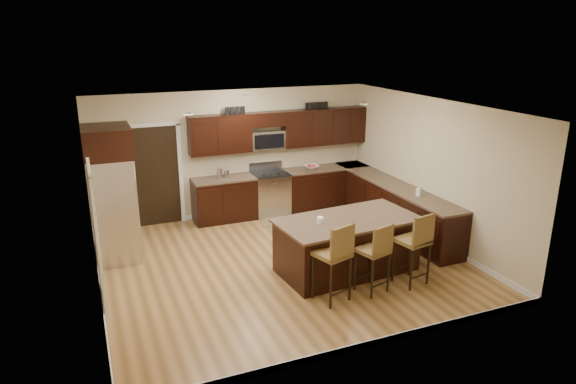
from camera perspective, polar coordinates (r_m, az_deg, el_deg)
name	(u,v)px	position (r m, az deg, el deg)	size (l,w,h in m)	color
floor	(283,263)	(9.01, -0.58, -7.85)	(6.00, 6.00, 0.00)	#A37640
ceiling	(282,107)	(8.22, -0.64, 9.42)	(6.00, 6.00, 0.00)	silver
wall_back	(235,154)	(11.03, -5.93, 4.28)	(6.00, 6.00, 0.00)	#C9B891
wall_left	(91,212)	(7.97, -21.09, -2.05)	(5.50, 5.50, 0.00)	#C9B891
wall_right	(431,171)	(9.98, 15.61, 2.30)	(5.50, 5.50, 0.00)	#C9B891
base_cabinets	(341,200)	(10.81, 5.93, -0.90)	(4.02, 3.96, 0.92)	black
upper_cabinets	(283,129)	(11.11, -0.57, 7.05)	(4.00, 0.33, 0.80)	black
range	(270,193)	(11.20, -2.02, -0.10)	(0.76, 0.64, 1.11)	silver
microwave	(267,140)	(11.05, -2.36, 5.81)	(0.76, 0.31, 0.40)	silver
doorway	(158,176)	(10.76, -14.30, 1.73)	(0.85, 0.03, 2.06)	black
pantry_door	(96,240)	(7.80, -20.60, -5.01)	(0.03, 0.80, 2.04)	white
letter_decor	(277,108)	(10.99, -1.28, 9.33)	(2.20, 0.03, 0.15)	black
island	(347,246)	(8.62, 6.54, -6.03)	(2.40, 1.39, 0.92)	black
stool_left	(335,254)	(7.52, 5.29, -6.87)	(0.57, 0.57, 1.22)	olive
stool_mid	(376,251)	(7.87, 9.77, -6.43)	(0.51, 0.51, 1.12)	olive
stool_right	(416,241)	(8.23, 14.04, -5.28)	(0.52, 0.52, 1.19)	olive
refrigerator	(112,193)	(9.27, -18.96, -0.10)	(0.79, 0.98, 2.35)	silver
floor_mat	(284,222)	(10.83, -0.46, -3.32)	(0.91, 0.61, 0.01)	olive
fruit_bowl	(311,167)	(11.43, 2.63, 2.80)	(0.32, 0.32, 0.08)	silver
soap_bottle	(419,190)	(9.82, 14.40, 0.18)	(0.10, 0.10, 0.21)	#B2B2B2
canister_tall	(220,174)	(10.72, -7.61, 2.03)	(0.12, 0.12, 0.21)	silver
canister_short	(227,174)	(10.76, -6.84, 1.99)	(0.11, 0.11, 0.16)	silver
island_jar	(320,220)	(8.20, 3.60, -3.13)	(0.10, 0.10, 0.10)	white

